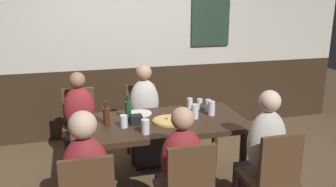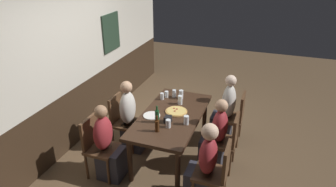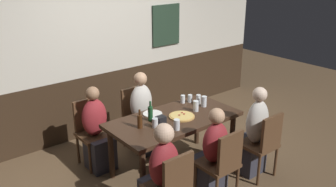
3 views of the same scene
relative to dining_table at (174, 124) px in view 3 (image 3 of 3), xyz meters
The scene contains 25 objects.
ground_plane 0.65m from the dining_table, ahead, with size 12.00×12.00×0.00m, color brown.
wall_back 1.77m from the dining_table, 89.73° to the left, with size 6.40×0.13×2.60m.
dining_table is the anchor object (origin of this frame).
chair_left_far 1.12m from the dining_table, 131.17° to the left, with size 0.40×0.40×0.88m.
chair_mid_near 0.85m from the dining_table, 90.00° to the right, with size 0.40×0.40×0.88m.
chair_left_near 1.12m from the dining_table, 131.17° to the right, with size 0.40×0.40×0.88m.
chair_right_near 1.12m from the dining_table, 48.83° to the right, with size 0.40×0.40×0.88m.
chair_mid_far 0.85m from the dining_table, 90.00° to the left, with size 0.40×0.40×0.88m.
person_left_far 1.01m from the dining_table, 137.41° to the left, with size 0.34×0.37×1.11m.
person_mid_near 0.70m from the dining_table, 90.00° to the right, with size 0.34×0.37×1.10m.
person_left_near 1.01m from the dining_table, 137.35° to the right, with size 0.34×0.37×1.13m.
person_right_near 1.01m from the dining_table, 42.70° to the right, with size 0.34×0.37×1.18m.
person_mid_far 0.69m from the dining_table, 90.00° to the left, with size 0.34×0.37×1.16m.
pizza 0.14m from the dining_table, 26.84° to the right, with size 0.33×0.33×0.03m.
pint_glass_amber 0.59m from the dining_table, 27.51° to the left, with size 0.06×0.06×0.11m.
pint_glass_stout 0.37m from the dining_table, 124.71° to the right, with size 0.07×0.07×0.13m.
pint_glass_pale 0.57m from the dining_table, ahead, with size 0.07×0.07×0.14m.
tumbler_water 0.38m from the dining_table, ahead, with size 0.07×0.07×0.14m.
highball_clear 0.53m from the dining_table, 36.60° to the left, with size 0.06×0.06×0.11m.
beer_glass_tall 0.39m from the dining_table, 168.01° to the right, with size 0.07×0.07×0.12m.
tumbler_short 0.60m from the dining_table, 15.07° to the left, with size 0.06×0.06×0.13m.
beer_bottle_green 0.36m from the dining_table, 157.58° to the left, with size 0.06×0.06×0.25m.
beer_bottle_brown 0.53m from the dining_table, behind, with size 0.06×0.06×0.23m.
plate_white_large 0.31m from the dining_table, 119.52° to the left, with size 0.25×0.25×0.01m, color white.
condiment_caddy 0.27m from the dining_table, behind, with size 0.11×0.09×0.09m, color black.
Camera 3 is at (-2.69, -3.20, 2.62)m, focal length 39.06 mm.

